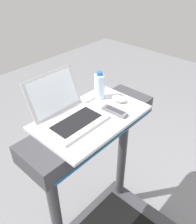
{
  "coord_description": "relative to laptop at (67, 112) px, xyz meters",
  "views": [
    {
      "loc": [
        -0.8,
        -0.07,
        1.95
      ],
      "look_at": [
        0.0,
        0.65,
        1.21
      ],
      "focal_mm": 38.01,
      "sensor_mm": 36.0,
      "label": 1
    }
  ],
  "objects": [
    {
      "name": "water_bottle",
      "position": [
        0.29,
        0.02,
        0.04
      ],
      "size": [
        0.07,
        0.07,
        0.18
      ],
      "color": "silver",
      "rests_on": "desk_board"
    },
    {
      "name": "laptop",
      "position": [
        0.0,
        0.0,
        0.0
      ],
      "size": [
        0.33,
        0.32,
        0.24
      ],
      "rotation": [
        0.0,
        0.0,
        -0.01
      ],
      "color": "#B7B7BC",
      "rests_on": "desk_board"
    },
    {
      "name": "desk_board",
      "position": [
        0.11,
        -0.08,
        -0.06
      ],
      "size": [
        0.65,
        0.4,
        0.02
      ],
      "primitive_type": "cube",
      "color": "silver",
      "rests_on": "treadmill_base"
    },
    {
      "name": "computer_mouse",
      "position": [
        0.34,
        -0.09,
        -0.03
      ],
      "size": [
        0.07,
        0.11,
        0.03
      ],
      "primitive_type": "ellipsoid",
      "rotation": [
        0.0,
        0.0,
        0.1
      ],
      "color": "#B2B2B7",
      "rests_on": "desk_board"
    },
    {
      "name": "tv_remote",
      "position": [
        0.23,
        -0.15,
        -0.04
      ],
      "size": [
        0.06,
        0.16,
        0.02
      ],
      "color": "slate",
      "rests_on": "desk_board"
    }
  ]
}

